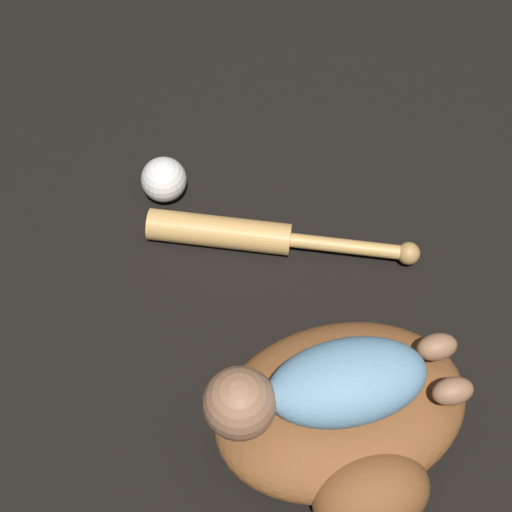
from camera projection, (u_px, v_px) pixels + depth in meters
name	position (u px, v px, depth m)	size (l,w,h in m)	color
ground_plane	(343.00, 459.00, 1.18)	(6.00, 6.00, 0.00)	black
baseball_glove	(346.00, 423.00, 1.16)	(0.39, 0.34, 0.11)	brown
baby_figure	(323.00, 387.00, 1.08)	(0.35, 0.16, 0.09)	#6693B2
baseball_bat	(249.00, 235.00, 1.34)	(0.38, 0.26, 0.05)	tan
baseball	(164.00, 180.00, 1.38)	(0.07, 0.07, 0.07)	white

